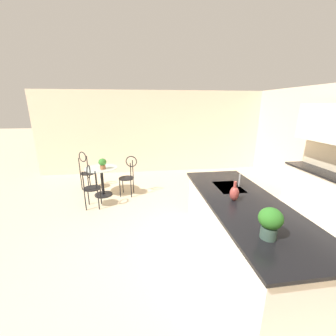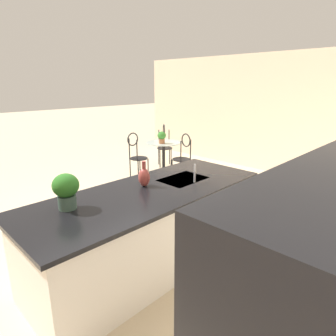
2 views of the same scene
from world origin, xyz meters
name	(u,v)px [view 2 (image 2 of 2)]	position (x,y,z in m)	size (l,w,h in m)	color
ground_plane	(127,230)	(0.00, 0.00, 0.00)	(40.00, 40.00, 0.00)	beige
wall_left_window	(271,114)	(-4.26, 0.00, 1.35)	(0.12, 7.80, 2.70)	beige
kitchen_island	(150,228)	(0.30, 0.85, 0.46)	(2.80, 1.06, 0.92)	white
bistro_table	(164,155)	(-2.32, -1.59, 0.45)	(0.80, 0.80, 0.74)	black
chair_near_window	(183,155)	(-2.24, -0.92, 0.57)	(0.44, 0.51, 1.04)	black
chair_by_island	(164,143)	(-2.84, -2.08, 0.57)	(0.53, 0.53, 1.04)	black
chair_toward_desk	(137,154)	(-1.61, -1.70, 0.57)	(0.48, 0.38, 1.04)	black
sink_faucet	(195,173)	(-0.25, 1.03, 1.03)	(0.02, 0.02, 0.22)	#B2B5BA
potted_plant_on_table	(162,137)	(-2.20, -1.52, 0.89)	(0.19, 0.19, 0.27)	#9E603D
potted_plant_counter_far	(66,189)	(1.15, 0.67, 1.11)	(0.24, 0.24, 0.34)	#385147
vase_on_counter	(144,177)	(0.25, 0.71, 1.03)	(0.13, 0.13, 0.29)	#993D38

